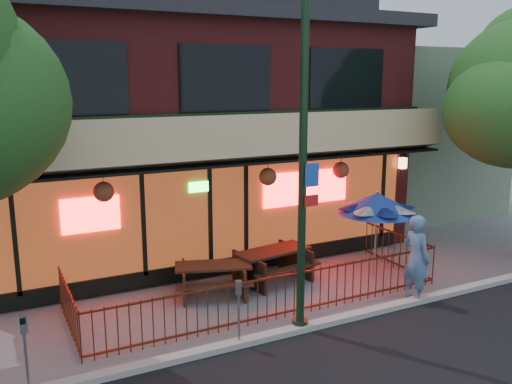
% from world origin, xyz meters
% --- Properties ---
extents(ground, '(80.00, 80.00, 0.00)m').
position_xyz_m(ground, '(0.00, 0.00, 0.00)').
color(ground, gray).
rests_on(ground, ground).
extents(curb, '(80.00, 0.25, 0.12)m').
position_xyz_m(curb, '(0.00, -0.50, 0.06)').
color(curb, '#999993').
rests_on(curb, ground).
extents(restaurant_building, '(12.96, 9.49, 8.05)m').
position_xyz_m(restaurant_building, '(0.00, 7.11, 4.13)').
color(restaurant_building, maroon).
rests_on(restaurant_building, ground).
extents(neighbor_building, '(6.00, 7.00, 6.00)m').
position_xyz_m(neighbor_building, '(9.00, 7.70, 3.00)').
color(neighbor_building, slate).
rests_on(neighbor_building, ground).
extents(patio_fence, '(8.44, 2.62, 1.00)m').
position_xyz_m(patio_fence, '(0.00, 0.50, 0.63)').
color(patio_fence, '#4B1E10').
rests_on(patio_fence, ground).
extents(street_light, '(0.43, 0.32, 7.00)m').
position_xyz_m(street_light, '(0.00, -0.40, 3.15)').
color(street_light, black).
rests_on(street_light, ground).
extents(picnic_table_left, '(2.10, 1.84, 0.75)m').
position_xyz_m(picnic_table_left, '(-0.89, 2.04, 0.49)').
color(picnic_table_left, '#392014').
rests_on(picnic_table_left, ground).
extents(picnic_table_right, '(2.11, 1.73, 0.82)m').
position_xyz_m(picnic_table_right, '(0.80, 2.21, 0.54)').
color(picnic_table_right, black).
rests_on(picnic_table_right, ground).
extents(patio_umbrella, '(2.00, 2.00, 2.28)m').
position_xyz_m(patio_umbrella, '(3.26, 1.28, 1.95)').
color(patio_umbrella, gray).
rests_on(patio_umbrella, ground).
extents(pedestrian, '(0.53, 0.77, 2.03)m').
position_xyz_m(pedestrian, '(3.10, -0.35, 1.01)').
color(pedestrian, '#4E749C').
rests_on(pedestrian, ground).
extents(parking_meter_near, '(0.15, 0.14, 1.31)m').
position_xyz_m(parking_meter_near, '(-1.41, -0.48, 0.89)').
color(parking_meter_near, gray).
rests_on(parking_meter_near, ground).
extents(parking_meter_far, '(0.14, 0.12, 1.40)m').
position_xyz_m(parking_meter_far, '(-5.13, -0.48, 0.95)').
color(parking_meter_far, '#94979C').
rests_on(parking_meter_far, ground).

